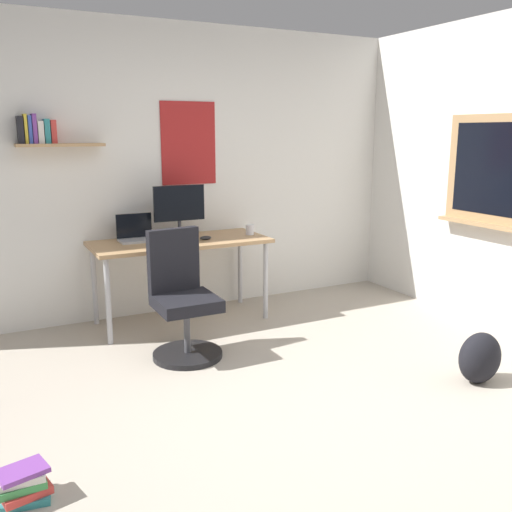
% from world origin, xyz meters
% --- Properties ---
extents(ground_plane, '(5.20, 5.20, 0.00)m').
position_xyz_m(ground_plane, '(0.00, 0.00, 0.00)').
color(ground_plane, '#ADA393').
rests_on(ground_plane, ground).
extents(wall_back, '(5.00, 0.30, 2.60)m').
position_xyz_m(wall_back, '(-0.01, 2.45, 1.30)').
color(wall_back, silver).
rests_on(wall_back, ground).
extents(desk, '(1.52, 0.66, 0.73)m').
position_xyz_m(desk, '(0.06, 2.04, 0.66)').
color(desk, tan).
rests_on(desk, ground).
extents(office_chair, '(0.52, 0.52, 0.95)m').
position_xyz_m(office_chair, '(-0.19, 1.30, 0.41)').
color(office_chair, black).
rests_on(office_chair, ground).
extents(laptop, '(0.31, 0.21, 0.23)m').
position_xyz_m(laptop, '(-0.28, 2.20, 0.79)').
color(laptop, '#ADAFB5').
rests_on(laptop, desk).
extents(monitor_primary, '(0.46, 0.17, 0.46)m').
position_xyz_m(monitor_primary, '(0.10, 2.15, 1.00)').
color(monitor_primary, '#38383D').
rests_on(monitor_primary, desk).
extents(keyboard, '(0.37, 0.13, 0.02)m').
position_xyz_m(keyboard, '(-0.02, 1.96, 0.74)').
color(keyboard, black).
rests_on(keyboard, desk).
extents(computer_mouse, '(0.10, 0.06, 0.03)m').
position_xyz_m(computer_mouse, '(0.26, 1.96, 0.75)').
color(computer_mouse, '#262628').
rests_on(computer_mouse, desk).
extents(coffee_mug, '(0.08, 0.08, 0.09)m').
position_xyz_m(coffee_mug, '(0.72, 2.01, 0.78)').
color(coffee_mug, silver).
rests_on(coffee_mug, desk).
extents(backpack, '(0.32, 0.22, 0.35)m').
position_xyz_m(backpack, '(1.41, -0.06, 0.17)').
color(backpack, black).
rests_on(backpack, ground).
extents(book_stack_on_floor, '(0.25, 0.20, 0.17)m').
position_xyz_m(book_stack_on_floor, '(-1.44, -0.02, 0.08)').
color(book_stack_on_floor, teal).
rests_on(book_stack_on_floor, ground).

